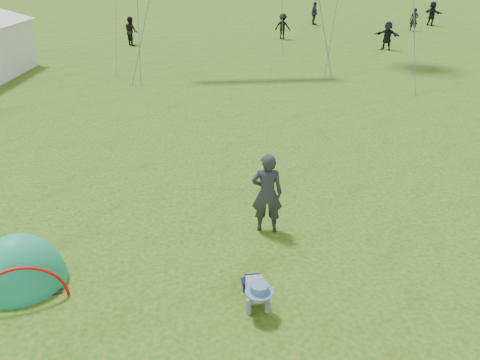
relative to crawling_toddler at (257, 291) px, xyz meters
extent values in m
plane|color=#16520C|center=(-0.43, -0.76, -0.30)|extent=(140.00, 140.00, 0.00)
ellipsoid|color=#14A08D|center=(-3.80, 0.91, -0.30)|extent=(1.73, 1.56, 1.89)
imported|color=#282930|center=(0.50, 2.22, 0.52)|extent=(0.65, 0.48, 1.65)
imported|color=black|center=(-4.42, 24.39, 0.54)|extent=(0.98, 1.03, 1.68)
imported|color=#282F40|center=(8.99, 32.45, 0.56)|extent=(0.55, 1.06, 1.73)
imported|color=black|center=(-9.63, 21.02, 0.56)|extent=(0.93, 1.01, 1.73)
imported|color=black|center=(18.04, 31.11, 0.60)|extent=(1.04, 1.75, 1.80)
imported|color=black|center=(5.21, 25.79, 0.50)|extent=(1.19, 0.96, 1.60)
imported|color=black|center=(10.51, 21.30, 0.49)|extent=(1.42, 1.31, 1.59)
imported|color=black|center=(15.32, 28.32, 0.50)|extent=(0.69, 0.67, 1.60)
camera|label=1|loc=(-0.84, -5.69, 4.65)|focal=35.00mm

